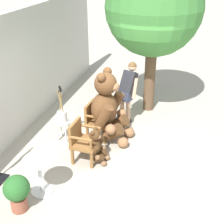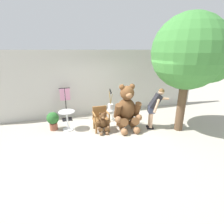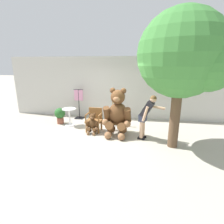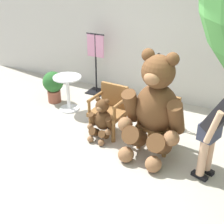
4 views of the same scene
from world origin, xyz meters
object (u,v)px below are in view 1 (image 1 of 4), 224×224
object	(u,v)px
teddy_bear_small	(96,146)
person_visitor	(128,88)
white_stool	(63,126)
round_side_table	(40,172)
teddy_bear_large	(108,107)
wooden_chair_left	(83,140)
brush_bucket	(62,115)
patio_tree	(157,9)
wooden_chair_right	(97,119)
potted_plant	(17,191)

from	to	relation	value
teddy_bear_small	person_visitor	xyz separation A→B (m)	(1.91, -0.22, 0.53)
teddy_bear_small	white_stool	bearing A→B (deg)	58.21
teddy_bear_small	person_visitor	world-z (taller)	person_visitor
round_side_table	teddy_bear_large	bearing A→B (deg)	-17.50
person_visitor	wooden_chair_left	bearing A→B (deg)	165.31
white_stool	brush_bucket	world-z (taller)	brush_bucket
teddy_bear_small	person_visitor	distance (m)	1.99
brush_bucket	patio_tree	bearing A→B (deg)	-37.48
brush_bucket	person_visitor	bearing A→B (deg)	-43.43
brush_bucket	round_side_table	xyz separation A→B (m)	(-1.78, -0.34, -0.19)
person_visitor	round_side_table	size ratio (longest dim) A/B	2.11
wooden_chair_right	wooden_chair_left	bearing A→B (deg)	179.99
teddy_bear_large	potted_plant	world-z (taller)	teddy_bear_large
wooden_chair_left	brush_bucket	xyz separation A→B (m)	(0.62, 0.72, 0.17)
teddy_bear_small	brush_bucket	xyz separation A→B (m)	(0.62, 1.00, 0.26)
teddy_bear_large	brush_bucket	distance (m)	1.05
teddy_bear_large	teddy_bear_small	xyz separation A→B (m)	(-0.92, -0.01, -0.45)
teddy_bear_large	person_visitor	world-z (taller)	teddy_bear_large
teddy_bear_small	potted_plant	distance (m)	1.85
white_stool	person_visitor	bearing A→B (deg)	-43.45
wooden_chair_left	teddy_bear_large	distance (m)	1.02
wooden_chair_right	teddy_bear_large	xyz separation A→B (m)	(-0.01, -0.27, 0.36)
wooden_chair_right	brush_bucket	distance (m)	0.80
white_stool	patio_tree	distance (m)	3.62
potted_plant	round_side_table	bearing A→B (deg)	-18.58
teddy_bear_large	white_stool	size ratio (longest dim) A/B	3.66
wooden_chair_left	brush_bucket	distance (m)	0.96
white_stool	patio_tree	bearing A→B (deg)	-37.49
teddy_bear_large	patio_tree	xyz separation A→B (m)	(1.91, -0.70, 1.84)
person_visitor	potted_plant	bearing A→B (deg)	163.60
potted_plant	white_stool	bearing A→B (deg)	4.33
wooden_chair_right	person_visitor	xyz separation A→B (m)	(0.98, -0.50, 0.45)
wooden_chair_left	patio_tree	size ratio (longest dim) A/B	0.22
wooden_chair_left	round_side_table	bearing A→B (deg)	161.76
white_stool	wooden_chair_right	bearing A→B (deg)	-66.89
white_stool	round_side_table	distance (m)	1.81
wooden_chair_left	teddy_bear_large	world-z (taller)	teddy_bear_large
round_side_table	patio_tree	world-z (taller)	patio_tree
white_stool	patio_tree	xyz separation A→B (m)	(2.21, -1.69, 2.31)
wooden_chair_left	potted_plant	distance (m)	1.74
wooden_chair_left	round_side_table	world-z (taller)	wooden_chair_left
teddy_bear_large	patio_tree	world-z (taller)	patio_tree
wooden_chair_right	teddy_bear_small	world-z (taller)	wooden_chair_right
person_visitor	white_stool	world-z (taller)	person_visitor
teddy_bear_large	round_side_table	size ratio (longest dim) A/B	2.34
white_stool	round_side_table	world-z (taller)	round_side_table
potted_plant	wooden_chair_right	bearing A→B (deg)	-12.01
round_side_table	potted_plant	distance (m)	0.53
teddy_bear_small	white_stool	xyz separation A→B (m)	(0.62, 1.00, -0.02)
teddy_bear_small	wooden_chair_left	bearing A→B (deg)	89.11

